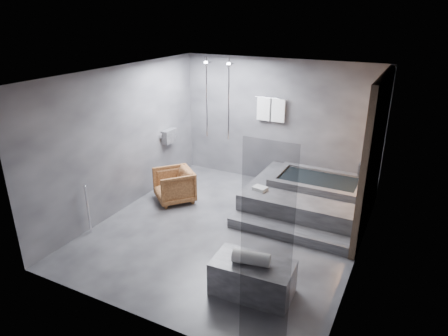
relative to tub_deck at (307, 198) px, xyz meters
The scene contains 7 objects.
room 2.02m from the tub_deck, 118.47° to the right, with size 5.00×5.04×2.82m.
tub_deck is the anchor object (origin of this frame).
tub_step 1.19m from the tub_deck, 90.00° to the right, with size 2.20×0.36×0.18m, color #323234.
concrete_bench 2.84m from the tub_deck, 89.26° to the right, with size 1.12×0.62×0.51m, color #353537.
driftwood_chair 2.72m from the tub_deck, 161.19° to the right, with size 0.74×0.76×0.69m, color #492712.
rolled_towel 2.90m from the tub_deck, 89.50° to the right, with size 0.19×0.19×0.52m, color silver.
deck_towel 1.02m from the tub_deck, 142.65° to the right, with size 0.26×0.19×0.07m, color silver.
Camera 1 is at (2.82, -5.68, 3.74)m, focal length 32.00 mm.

